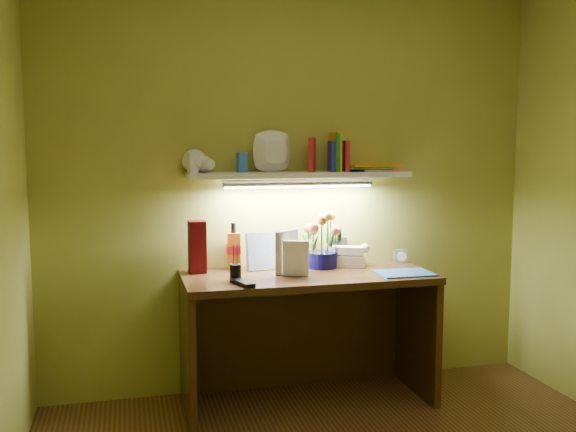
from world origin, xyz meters
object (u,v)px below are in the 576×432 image
at_px(telephone, 347,254).
at_px(desk_clock, 400,256).
at_px(desk, 308,338).
at_px(whisky_bottle, 234,246).
at_px(flower_bouquet, 322,240).

relative_size(telephone, desk_clock, 2.84).
relative_size(desk, whisky_bottle, 5.15).
distance_m(desk, whisky_bottle, 0.68).
bearing_deg(whisky_bottle, desk, -31.85).
height_order(telephone, whisky_bottle, whisky_bottle).
xyz_separation_m(desk, telephone, (0.30, 0.18, 0.44)).
height_order(desk, flower_bouquet, flower_bouquet).
bearing_deg(desk_clock, flower_bouquet, -157.72).
height_order(desk, whisky_bottle, whisky_bottle).
height_order(desk, telephone, telephone).
relative_size(desk_clock, whisky_bottle, 0.29).
distance_m(flower_bouquet, telephone, 0.19).
distance_m(telephone, desk_clock, 0.36).
bearing_deg(desk_clock, whisky_bottle, -164.06).
bearing_deg(whisky_bottle, telephone, -5.04).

